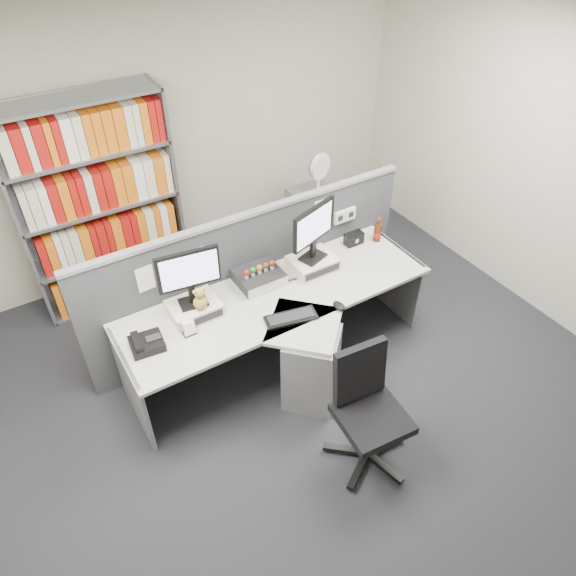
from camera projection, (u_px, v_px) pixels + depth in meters
ground at (331, 421)px, 4.26m from camera, size 5.50×5.50×0.00m
room_shell at (347, 234)px, 3.10m from camera, size 5.04×5.54×2.72m
partition at (252, 274)px, 4.65m from camera, size 3.00×0.08×1.27m
desk at (292, 335)px, 4.35m from camera, size 2.60×1.20×0.72m
monitor_riser_left at (194, 308)px, 4.14m from camera, size 0.38×0.31×0.10m
monitor_riser_right at (313, 263)px, 4.58m from camera, size 0.38×0.31×0.10m
monitor_left at (189, 274)px, 3.92m from camera, size 0.47×0.18×0.48m
monitor_right at (314, 229)px, 4.36m from camera, size 0.47×0.22×0.50m
desktop_pc at (259, 277)px, 4.43m from camera, size 0.37×0.33×0.10m
figurines at (261, 268)px, 4.36m from camera, size 0.29×0.05×0.09m
keyboard at (291, 317)px, 4.11m from camera, size 0.43×0.24×0.03m
mouse at (339, 306)px, 4.20m from camera, size 0.08×0.12×0.05m
desk_phone at (146, 343)px, 3.86m from camera, size 0.26×0.24×0.10m
desk_calendar at (189, 329)px, 3.96m from camera, size 0.10×0.08×0.12m
plush_toy at (200, 300)px, 4.01m from camera, size 0.11×0.11×0.19m
speaker at (354, 238)px, 4.85m from camera, size 0.17×0.09×0.11m
cola_bottle at (377, 232)px, 4.87m from camera, size 0.07×0.07×0.24m
shelving_unit at (100, 209)px, 4.86m from camera, size 1.41×0.40×2.00m
filing_cabinet at (317, 223)px, 5.81m from camera, size 0.45×0.61×0.70m
desk_fan at (319, 169)px, 5.40m from camera, size 0.28×0.17×0.47m
office_chair at (367, 406)px, 3.74m from camera, size 0.62×0.63×0.95m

